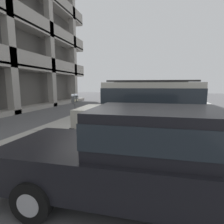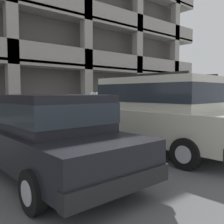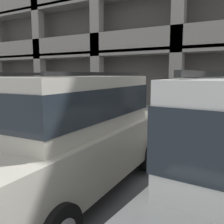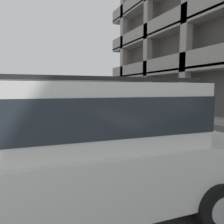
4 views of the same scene
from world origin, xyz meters
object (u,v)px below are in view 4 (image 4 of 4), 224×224
parking_meter_near (146,110)px  dark_hatchback (91,145)px  silver_suv (66,119)px  parking_meter_far (89,101)px  red_sedan (51,116)px

parking_meter_near → dark_hatchback: bearing=-42.3°
dark_hatchback → parking_meter_near: (-3.09, 2.81, 0.12)m
silver_suv → dark_hatchback: bearing=-7.2°
dark_hatchback → parking_meter_near: 4.18m
dark_hatchback → parking_meter_far: bearing=166.0°
silver_suv → red_sedan: (-3.15, -0.02, -0.27)m
red_sedan → parking_meter_near: parking_meter_near is taller
parking_meter_near → parking_meter_far: size_ratio=1.01×
red_sedan → parking_meter_near: (3.05, 2.61, 0.39)m
red_sedan → parking_meter_far: bearing=141.4°
parking_meter_near → parking_meter_far: 6.34m
red_sedan → parking_meter_far: parking_meter_far is taller
red_sedan → dark_hatchback: dark_hatchback is taller
red_sedan → parking_meter_near: bearing=40.3°
parking_meter_far → silver_suv: bearing=-21.9°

